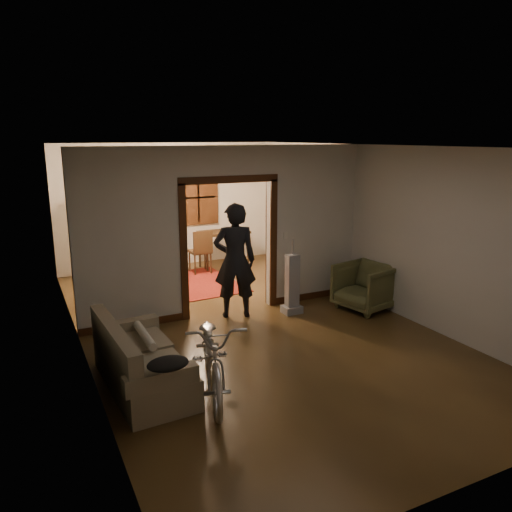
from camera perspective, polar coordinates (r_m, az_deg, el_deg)
floor at (r=8.05m, az=-0.95°, el=-7.87°), size 5.00×8.50×0.01m
ceiling at (r=7.50m, az=-1.03°, el=12.47°), size 5.00×8.50×0.01m
wall_back at (r=11.59m, az=-9.96°, el=5.71°), size 5.00×0.02×2.80m
wall_left at (r=7.00m, az=-19.87°, el=0.00°), size 0.02×8.50×2.80m
wall_right at (r=8.98m, az=13.64°, el=3.29°), size 0.02×8.50×2.80m
partition_wall at (r=8.33m, az=-3.18°, el=2.86°), size 5.00×0.14×2.80m
door_casing at (r=8.39m, az=-3.15°, el=0.85°), size 1.74×0.20×2.32m
far_window at (r=11.75m, az=-6.64°, el=6.66°), size 0.98×0.06×1.28m
chandelier at (r=9.84m, az=-7.28°, el=10.00°), size 0.24×0.24×0.24m
light_switch at (r=8.74m, az=3.39°, el=2.37°), size 0.08×0.01×0.12m
sofa at (r=6.19m, az=-12.78°, el=-10.97°), size 0.90×1.82×0.82m
rolled_paper at (r=6.43m, az=-12.60°, el=-8.82°), size 0.10×0.82×0.10m
jacket at (r=5.28m, az=-10.03°, el=-12.03°), size 0.43×0.33×0.13m
bicycle at (r=5.92m, az=-4.97°, el=-10.98°), size 1.13×1.97×0.98m
armchair at (r=8.84m, az=12.35°, el=-3.45°), size 1.05×1.03×0.80m
vacuum at (r=8.44m, az=4.16°, el=-3.21°), size 0.35×0.30×1.03m
person at (r=8.17m, az=-2.44°, el=-0.54°), size 0.80×0.65×1.91m
oriental_rug at (r=10.28m, az=-6.97°, el=-3.12°), size 1.69×2.17×0.02m
locker at (r=11.07m, az=-15.88°, el=2.26°), size 0.97×0.70×1.74m
globe at (r=10.92m, az=-16.24°, el=7.76°), size 0.27×0.27×0.27m
desk at (r=11.46m, az=-3.70°, el=0.77°), size 1.22×0.84×0.82m
desk_chair at (r=10.97m, az=-6.43°, el=0.52°), size 0.46×0.46×0.97m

